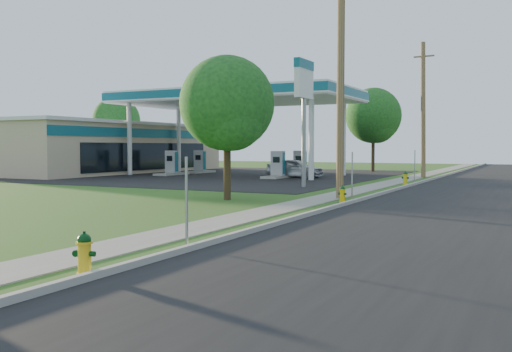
{
  "coord_description": "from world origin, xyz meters",
  "views": [
    {
      "loc": [
        7.16,
        -6.05,
        2.22
      ],
      "look_at": [
        0.0,
        8.0,
        1.4
      ],
      "focal_mm": 40.0,
      "sensor_mm": 36.0,
      "label": 1
    }
  ],
  "objects": [
    {
      "name": "sign_post_near",
      "position": [
        0.25,
        4.2,
        1.0
      ],
      "size": [
        0.05,
        0.04,
        2.0
      ],
      "primitive_type": "cube",
      "color": "gray",
      "rests_on": "ground"
    },
    {
      "name": "car_silver",
      "position": [
        -8.69,
        31.11,
        0.68
      ],
      "size": [
        4.03,
        1.65,
        1.37
      ],
      "primitive_type": "imported",
      "rotation": [
        0.0,
        0.0,
        1.56
      ],
      "color": "silver",
      "rests_on": "ground"
    },
    {
      "name": "fuel_pump_sw",
      "position": [
        -18.5,
        34.0,
        0.72
      ],
      "size": [
        1.2,
        3.2,
        1.9
      ],
      "color": "#A3A095",
      "rests_on": "ground"
    },
    {
      "name": "price_pylon",
      "position": [
        -4.5,
        22.5,
        5.43
      ],
      "size": [
        0.34,
        2.04,
        6.85
      ],
      "color": "gray",
      "rests_on": "ground"
    },
    {
      "name": "gas_canopy",
      "position": [
        -14.0,
        32.0,
        5.9
      ],
      "size": [
        18.18,
        9.18,
        6.4
      ],
      "color": "silver",
      "rests_on": "ground"
    },
    {
      "name": "fuel_pump_nw",
      "position": [
        -18.5,
        30.0,
        0.72
      ],
      "size": [
        1.2,
        3.2,
        1.9
      ],
      "color": "#A3A095",
      "rests_on": "ground"
    },
    {
      "name": "utility_pole_mid",
      "position": [
        -0.6,
        17.0,
        4.95
      ],
      "size": [
        1.4,
        0.32,
        9.8
      ],
      "color": "brown",
      "rests_on": "ground"
    },
    {
      "name": "curb",
      "position": [
        0.5,
        10.0,
        0.07
      ],
      "size": [
        0.15,
        120.0,
        0.15
      ],
      "primitive_type": "cube",
      "color": "#A3A095",
      "rests_on": "ground"
    },
    {
      "name": "convenience_store",
      "position": [
        -26.98,
        32.0,
        2.13
      ],
      "size": [
        10.4,
        22.4,
        4.25
      ],
      "color": "tan",
      "rests_on": "ground"
    },
    {
      "name": "road",
      "position": [
        4.5,
        10.0,
        0.01
      ],
      "size": [
        8.0,
        120.0,
        0.02
      ],
      "primitive_type": "cube",
      "color": "black",
      "rests_on": "ground"
    },
    {
      "name": "ground_plane",
      "position": [
        0.0,
        0.0,
        0.0
      ],
      "size": [
        140.0,
        140.0,
        0.0
      ],
      "primitive_type": "plane",
      "color": "#345C22",
      "rests_on": "ground"
    },
    {
      "name": "hydrant_mid",
      "position": [
        0.02,
        15.48,
        0.34
      ],
      "size": [
        0.36,
        0.32,
        0.69
      ],
      "color": "yellow",
      "rests_on": "ground"
    },
    {
      "name": "tree_back",
      "position": [
        -31.6,
        39.01,
        4.66
      ],
      "size": [
        4.78,
        4.78,
        7.24
      ],
      "color": "#322516",
      "rests_on": "ground"
    },
    {
      "name": "tree_lot",
      "position": [
        -6.27,
        42.98,
        4.72
      ],
      "size": [
        4.84,
        4.84,
        7.34
      ],
      "color": "#322516",
      "rests_on": "ground"
    },
    {
      "name": "fuel_pump_se",
      "position": [
        -9.5,
        34.0,
        0.72
      ],
      "size": [
        1.2,
        3.2,
        1.9
      ],
      "color": "#A3A095",
      "rests_on": "ground"
    },
    {
      "name": "sidewalk",
      "position": [
        -1.25,
        10.0,
        0.01
      ],
      "size": [
        1.5,
        120.0,
        0.03
      ],
      "primitive_type": "cube",
      "color": "gray",
      "rests_on": "ground"
    },
    {
      "name": "fuel_pump_ne",
      "position": [
        -9.5,
        30.0,
        0.72
      ],
      "size": [
        1.2,
        3.2,
        1.9
      ],
      "color": "#A3A095",
      "rests_on": "ground"
    },
    {
      "name": "forecourt",
      "position": [
        -16.0,
        32.0,
        0.01
      ],
      "size": [
        26.0,
        28.0,
        0.02
      ],
      "primitive_type": "cube",
      "color": "black",
      "rests_on": "ground"
    },
    {
      "name": "hydrant_far",
      "position": [
        -0.07,
        27.16,
        0.39
      ],
      "size": [
        0.42,
        0.37,
        0.81
      ],
      "color": "yellow",
      "rests_on": "ground"
    },
    {
      "name": "utility_pole_far",
      "position": [
        -0.6,
        35.0,
        4.8
      ],
      "size": [
        1.4,
        0.32,
        9.5
      ],
      "color": "brown",
      "rests_on": "ground"
    },
    {
      "name": "sign_post_far",
      "position": [
        0.25,
        28.2,
        1.0
      ],
      "size": [
        0.05,
        0.04,
        2.0
      ],
      "primitive_type": "cube",
      "color": "gray",
      "rests_on": "ground"
    },
    {
      "name": "hydrant_near",
      "position": [
        0.17,
        1.21,
        0.38
      ],
      "size": [
        0.4,
        0.36,
        0.77
      ],
      "color": "yellow",
      "rests_on": "ground"
    },
    {
      "name": "tree_verge",
      "position": [
        -4.53,
        14.37,
        3.84
      ],
      "size": [
        3.94,
        3.94,
        5.97
      ],
      "color": "#322516",
      "rests_on": "ground"
    },
    {
      "name": "sign_post_mid",
      "position": [
        0.25,
        16.0,
        1.0
      ],
      "size": [
        0.05,
        0.04,
        2.0
      ],
      "primitive_type": "cube",
      "color": "gray",
      "rests_on": "ground"
    }
  ]
}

